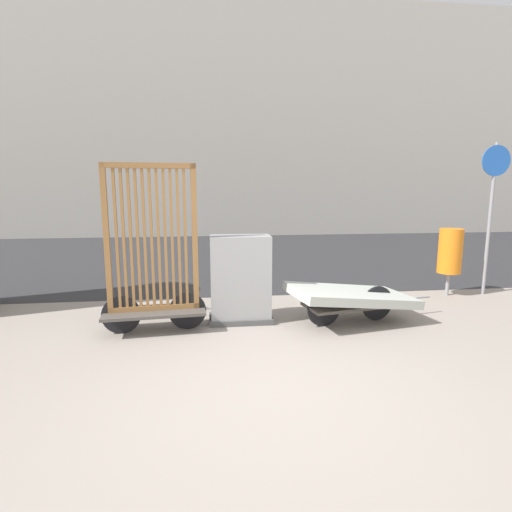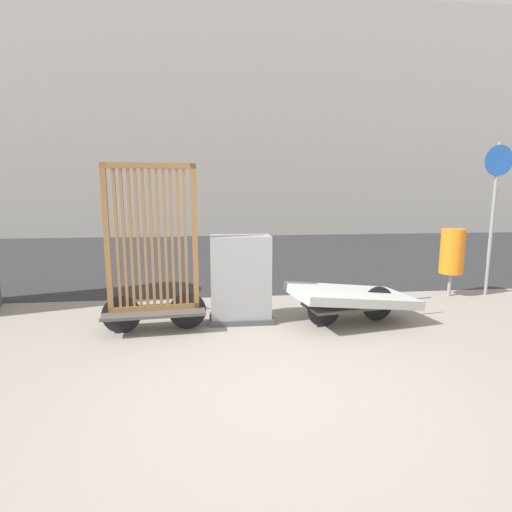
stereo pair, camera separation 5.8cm
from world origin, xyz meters
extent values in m
plane|color=gray|center=(0.00, 0.00, 0.00)|extent=(60.00, 60.00, 0.00)
cube|color=#2D2D30|center=(0.00, 8.12, 0.00)|extent=(56.00, 9.36, 0.01)
cube|color=#B2ADA3|center=(0.00, 14.80, 4.61)|extent=(48.00, 4.00, 9.22)
cube|color=#4C4742|center=(-1.37, 1.84, 0.27)|extent=(1.38, 0.67, 0.04)
cylinder|color=black|center=(-0.94, 1.88, 0.25)|extent=(0.51, 0.08, 0.51)
cylinder|color=black|center=(-1.80, 1.80, 0.25)|extent=(0.51, 0.08, 0.51)
cylinder|color=gray|center=(-0.36, 1.93, 0.27)|extent=(0.70, 0.09, 0.03)
cube|color=olive|center=(-1.37, 1.84, 0.33)|extent=(1.19, 0.17, 0.07)
cube|color=olive|center=(-1.37, 1.84, 2.20)|extent=(1.19, 0.17, 0.07)
cube|color=olive|center=(-1.93, 1.79, 1.26)|extent=(0.08, 0.08, 1.94)
cube|color=olive|center=(-0.82, 1.89, 1.26)|extent=(0.08, 0.08, 1.94)
cube|color=olive|center=(-1.81, 1.80, 1.26)|extent=(0.04, 0.05, 1.87)
cube|color=olive|center=(-1.72, 1.81, 1.26)|extent=(0.04, 0.05, 1.87)
cube|color=olive|center=(-1.63, 1.82, 1.26)|extent=(0.04, 0.05, 1.87)
cube|color=olive|center=(-1.55, 1.82, 1.26)|extent=(0.04, 0.05, 1.87)
cube|color=olive|center=(-1.46, 1.83, 1.26)|extent=(0.04, 0.05, 1.87)
cube|color=olive|center=(-1.37, 1.84, 1.26)|extent=(0.04, 0.05, 1.87)
cube|color=olive|center=(-1.29, 1.85, 1.26)|extent=(0.04, 0.05, 1.87)
cube|color=olive|center=(-1.20, 1.85, 1.26)|extent=(0.04, 0.05, 1.87)
cube|color=olive|center=(-1.11, 1.86, 1.26)|extent=(0.04, 0.05, 1.87)
cube|color=olive|center=(-1.03, 1.87, 1.26)|extent=(0.04, 0.05, 1.87)
cube|color=olive|center=(-0.94, 1.88, 1.26)|extent=(0.04, 0.05, 1.87)
cube|color=#4C4742|center=(1.37, 1.84, 0.27)|extent=(1.42, 0.81, 0.04)
cylinder|color=black|center=(1.80, 1.92, 0.25)|extent=(0.50, 0.13, 0.51)
cylinder|color=black|center=(0.95, 1.75, 0.25)|extent=(0.50, 0.13, 0.51)
cylinder|color=gray|center=(2.37, 2.04, 0.27)|extent=(0.69, 0.17, 0.03)
cube|color=#B2B7AD|center=(1.37, 1.84, 0.41)|extent=(1.91, 1.25, 0.34)
cube|color=#4C4C4C|center=(-0.19, 2.10, 0.04)|extent=(0.91, 0.49, 0.08)
cube|color=gray|center=(-0.19, 2.10, 0.63)|extent=(0.85, 0.43, 1.25)
cylinder|color=gray|center=(3.64, 3.09, 0.21)|extent=(0.06, 0.06, 0.41)
cylinder|color=orange|center=(3.64, 3.09, 0.81)|extent=(0.40, 0.40, 0.79)
cylinder|color=gray|center=(4.35, 3.09, 1.35)|extent=(0.06, 0.06, 2.70)
cylinder|color=blue|center=(4.35, 3.07, 2.39)|extent=(0.53, 0.02, 0.53)
camera|label=1|loc=(-0.64, -3.46, 1.90)|focal=28.00mm
camera|label=2|loc=(-0.59, -3.46, 1.90)|focal=28.00mm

